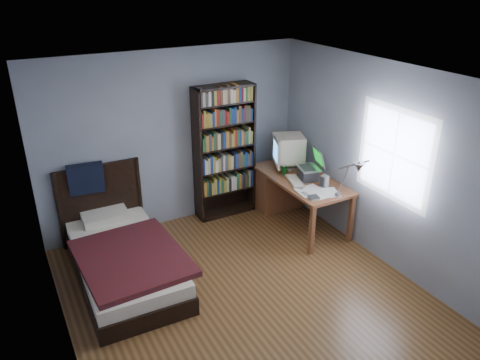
{
  "coord_description": "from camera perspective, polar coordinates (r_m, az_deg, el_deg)",
  "views": [
    {
      "loc": [
        -2.13,
        -3.77,
        3.43
      ],
      "look_at": [
        0.35,
        0.8,
        1.08
      ],
      "focal_mm": 35.0,
      "sensor_mm": 36.0,
      "label": 1
    }
  ],
  "objects": [
    {
      "name": "phone_grey",
      "position": [
        6.19,
        7.92,
        -1.64
      ],
      "size": [
        0.05,
        0.09,
        0.02
      ],
      "primitive_type": "cube",
      "rotation": [
        0.0,
        0.0,
        0.05
      ],
      "color": "gray",
      "rests_on": "desk"
    },
    {
      "name": "desk_lamp",
      "position": [
        5.64,
        13.94,
        1.16
      ],
      "size": [
        0.26,
        0.57,
        0.68
      ],
      "color": "#99999E",
      "rests_on": "desk"
    },
    {
      "name": "desk",
      "position": [
        7.13,
        5.26,
        -0.77
      ],
      "size": [
        0.75,
        1.59,
        0.73
      ],
      "color": "brown",
      "rests_on": "floor"
    },
    {
      "name": "bookshelf",
      "position": [
        6.83,
        -1.91,
        3.42
      ],
      "size": [
        0.89,
        0.3,
        1.98
      ],
      "color": "black",
      "rests_on": "floor"
    },
    {
      "name": "keyboard",
      "position": [
        6.53,
        6.7,
        -0.12
      ],
      "size": [
        0.28,
        0.45,
        0.04
      ],
      "primitive_type": "cube",
      "rotation": [
        0.0,
        0.07,
        -0.29
      ],
      "color": "#BDB69D",
      "rests_on": "desk"
    },
    {
      "name": "phone_silver",
      "position": [
        6.34,
        7.27,
        -0.96
      ],
      "size": [
        0.09,
        0.12,
        0.02
      ],
      "primitive_type": "cube",
      "rotation": [
        0.0,
        0.0,
        0.36
      ],
      "color": "#B3B2B7",
      "rests_on": "desk"
    },
    {
      "name": "mouse",
      "position": [
        6.88,
        5.97,
        1.24
      ],
      "size": [
        0.06,
        0.1,
        0.03
      ],
      "primitive_type": "ellipsoid",
      "color": "silver",
      "rests_on": "desk"
    },
    {
      "name": "laptop",
      "position": [
        6.62,
        8.45,
        1.09
      ],
      "size": [
        0.42,
        0.4,
        0.42
      ],
      "color": "#2D2D30",
      "rests_on": "desk"
    },
    {
      "name": "soda_can",
      "position": [
        6.74,
        5.37,
        1.23
      ],
      "size": [
        0.07,
        0.07,
        0.13
      ],
      "primitive_type": "cylinder",
      "color": "#073609",
      "rests_on": "desk"
    },
    {
      "name": "speaker",
      "position": [
        6.41,
        10.28,
        -0.16
      ],
      "size": [
        0.1,
        0.1,
        0.17
      ],
      "primitive_type": "cube",
      "rotation": [
        0.0,
        0.0,
        0.26
      ],
      "color": "gray",
      "rests_on": "desk"
    },
    {
      "name": "room",
      "position": [
        4.86,
        1.18,
        -2.27
      ],
      "size": [
        4.2,
        4.24,
        2.5
      ],
      "color": "#563619",
      "rests_on": "ground"
    },
    {
      "name": "external_drive",
      "position": [
        6.09,
        8.97,
        -2.14
      ],
      "size": [
        0.15,
        0.15,
        0.03
      ],
      "primitive_type": "cube",
      "rotation": [
        0.0,
        0.0,
        -0.21
      ],
      "color": "gray",
      "rests_on": "desk"
    },
    {
      "name": "crt_monitor",
      "position": [
        6.9,
        5.82,
        3.73
      ],
      "size": [
        0.57,
        0.53,
        0.51
      ],
      "color": "beige",
      "rests_on": "desk"
    },
    {
      "name": "bed",
      "position": [
        5.93,
        -14.19,
        -8.9
      ],
      "size": [
        1.19,
        2.16,
        1.16
      ],
      "color": "black",
      "rests_on": "floor"
    }
  ]
}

